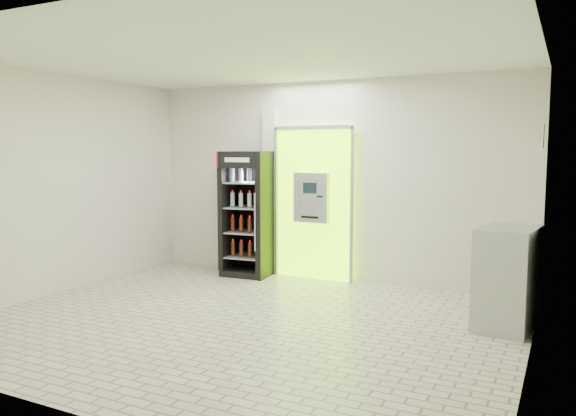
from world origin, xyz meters
The scene contains 7 objects.
ground centered at (0.00, 0.00, 0.00)m, with size 6.00×6.00×0.00m, color beige.
room_shell centered at (0.00, 0.00, 1.84)m, with size 6.00×6.00×6.00m.
atm_assembly centered at (-0.20, 2.41, 1.17)m, with size 1.30×0.24×2.33m.
pillar centered at (-0.98, 2.45, 1.30)m, with size 0.22×0.11×2.60m.
beverage_cooler centered at (-1.21, 2.17, 0.93)m, with size 0.79×0.74×1.95m.
steel_cabinet centered at (2.71, 1.15, 0.56)m, with size 0.68×0.91×1.13m.
exit_sign centered at (2.99, 1.40, 2.12)m, with size 0.02×0.22×0.26m.
Camera 1 is at (3.27, -5.37, 1.98)m, focal length 35.00 mm.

